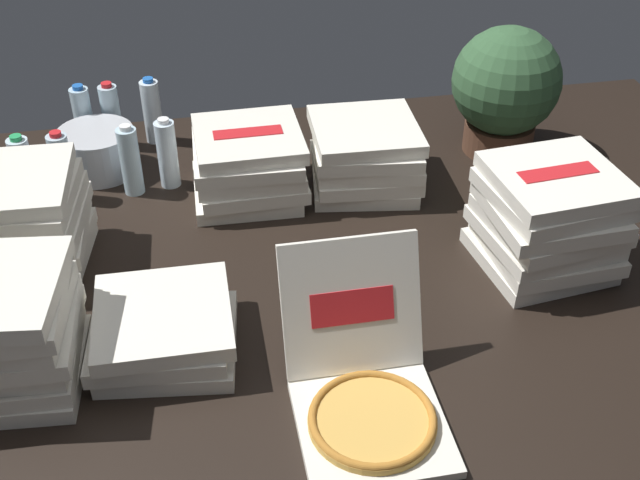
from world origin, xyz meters
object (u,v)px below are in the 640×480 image
pizza_stack_left_far (548,220)px  water_bottle_3 (24,171)px  water_bottle_5 (152,111)px  water_bottle_6 (112,116)px  water_bottle_4 (84,119)px  pizza_stack_center_far (19,222)px  pizza_stack_center_near (248,165)px  water_bottle_2 (130,161)px  open_pizza_box (366,389)px  water_bottle_1 (167,154)px  pizza_stack_right_far (164,329)px  ice_bucket (98,151)px  water_bottle_0 (63,168)px  pizza_stack_left_mid (365,155)px  potted_plant (505,87)px

pizza_stack_left_far → water_bottle_3: 1.66m
water_bottle_5 → water_bottle_6: 0.15m
pizza_stack_left_far → water_bottle_4: (-1.36, 0.97, -0.04)m
pizza_stack_center_far → water_bottle_6: bearing=70.9°
water_bottle_3 → water_bottle_5: size_ratio=1.00×
pizza_stack_left_far → pizza_stack_center_near: bearing=145.9°
water_bottle_2 → open_pizza_box: bearing=-63.7°
pizza_stack_center_near → water_bottle_4: bearing=142.6°
water_bottle_1 → water_bottle_4: 0.43m
pizza_stack_right_far → water_bottle_2: 0.80m
pizza_stack_center_far → water_bottle_1: pizza_stack_center_far is taller
ice_bucket → water_bottle_1: bearing=-30.4°
ice_bucket → water_bottle_3: bearing=-142.3°
pizza_stack_right_far → ice_bucket: bearing=101.6°
pizza_stack_center_far → water_bottle_1: size_ratio=1.59×
pizza_stack_center_far → water_bottle_6: 0.74m
water_bottle_2 → water_bottle_4: size_ratio=1.00×
pizza_stack_right_far → water_bottle_2: bearing=95.6°
water_bottle_2 → water_bottle_5: size_ratio=1.00×
open_pizza_box → water_bottle_5: bearing=107.8°
pizza_stack_right_far → open_pizza_box: bearing=-33.2°
open_pizza_box → water_bottle_1: bearing=110.5°
pizza_stack_center_near → water_bottle_6: bearing=136.9°
ice_bucket → water_bottle_2: (0.12, -0.17, 0.04)m
water_bottle_0 → pizza_stack_center_near: bearing=-7.5°
pizza_stack_center_far → water_bottle_3: bearing=94.9°
open_pizza_box → pizza_stack_left_far: size_ratio=1.21×
pizza_stack_left_mid → water_bottle_2: 0.79m
pizza_stack_right_far → water_bottle_3: 0.90m
open_pizza_box → pizza_stack_center_near: open_pizza_box is taller
pizza_stack_left_mid → water_bottle_5: bearing=147.5°
pizza_stack_left_mid → potted_plant: size_ratio=0.87×
pizza_stack_center_near → water_bottle_0: 0.61m
water_bottle_3 → water_bottle_6: same height
ice_bucket → water_bottle_6: (0.05, 0.17, 0.04)m
open_pizza_box → pizza_stack_right_far: open_pizza_box is taller
pizza_stack_right_far → ice_bucket: (-0.20, 0.96, 0.01)m
pizza_stack_left_mid → potted_plant: 0.57m
water_bottle_5 → water_bottle_2: bearing=-102.6°
pizza_stack_left_far → water_bottle_2: (-1.20, 0.63, -0.04)m
open_pizza_box → pizza_stack_left_mid: size_ratio=1.20×
open_pizza_box → pizza_stack_right_far: bearing=146.8°
water_bottle_5 → pizza_stack_center_far: bearing=-118.6°
open_pizza_box → pizza_stack_center_far: open_pizza_box is taller
pizza_stack_center_far → water_bottle_1: (0.43, 0.38, -0.04)m
open_pizza_box → ice_bucket: bearing=117.6°
ice_bucket → water_bottle_0: bearing=-120.6°
water_bottle_3 → water_bottle_4: bearing=63.3°
pizza_stack_left_mid → pizza_stack_center_near: size_ratio=1.09×
pizza_stack_left_far → pizza_stack_right_far: bearing=-171.6°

